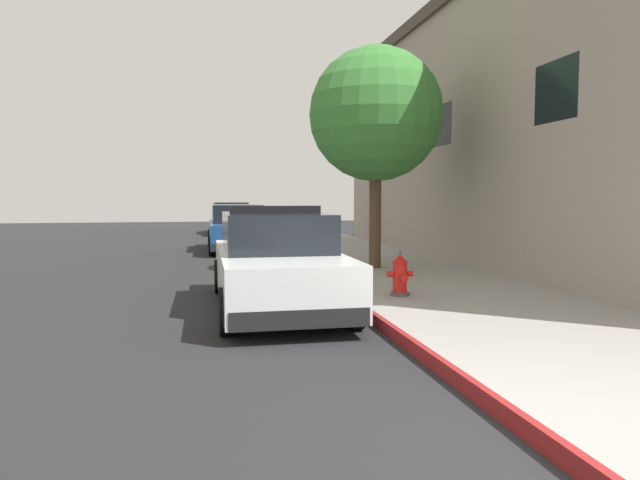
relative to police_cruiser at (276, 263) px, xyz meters
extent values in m
cube|color=#232326|center=(-2.84, 4.04, -0.84)|extent=(34.29, 60.00, 0.20)
cube|color=gray|center=(3.16, 4.04, -0.66)|extent=(3.80, 60.00, 0.17)
cube|color=maroon|center=(1.22, 4.04, -0.66)|extent=(0.08, 60.00, 0.17)
cube|color=gray|center=(8.73, 5.14, 2.64)|extent=(7.35, 18.02, 6.77)
cube|color=#473D33|center=(8.73, 5.14, 6.21)|extent=(7.59, 18.26, 0.36)
cube|color=black|center=(5.09, 0.09, 2.98)|extent=(0.06, 1.30, 1.10)
cube|color=black|center=(5.09, 5.14, 2.98)|extent=(0.06, 1.30, 1.10)
cube|color=black|center=(5.09, 10.18, 2.98)|extent=(0.06, 1.30, 1.10)
cube|color=white|center=(0.00, -0.04, -0.16)|extent=(1.84, 4.80, 0.76)
cube|color=black|center=(0.00, 0.11, 0.52)|extent=(1.64, 2.50, 0.60)
cube|color=black|center=(0.00, -2.38, -0.42)|extent=(1.76, 0.16, 0.24)
cube|color=black|center=(0.00, 2.30, -0.42)|extent=(1.76, 0.16, 0.24)
cylinder|color=black|center=(-0.86, 1.66, -0.42)|extent=(0.22, 0.64, 0.64)
cylinder|color=black|center=(0.86, 1.66, -0.42)|extent=(0.22, 0.64, 0.64)
cylinder|color=black|center=(-0.86, -1.74, -0.42)|extent=(0.22, 0.64, 0.64)
cylinder|color=black|center=(0.86, -1.74, -0.42)|extent=(0.22, 0.64, 0.64)
cube|color=black|center=(0.00, 0.06, 0.88)|extent=(1.48, 0.20, 0.12)
cube|color=red|center=(-0.35, 0.06, 0.88)|extent=(0.44, 0.18, 0.11)
cube|color=#1E33E0|center=(0.35, 0.06, 0.88)|extent=(0.44, 0.18, 0.11)
cube|color=navy|center=(-0.05, 10.38, -0.16)|extent=(1.84, 4.80, 0.76)
cube|color=black|center=(-0.05, 10.53, 0.52)|extent=(1.64, 2.50, 0.60)
cube|color=black|center=(-0.05, 8.04, -0.42)|extent=(1.76, 0.16, 0.24)
cube|color=black|center=(-0.05, 12.72, -0.42)|extent=(1.76, 0.16, 0.24)
cylinder|color=black|center=(-0.91, 12.08, -0.42)|extent=(0.22, 0.64, 0.64)
cylinder|color=black|center=(0.81, 12.08, -0.42)|extent=(0.22, 0.64, 0.64)
cylinder|color=black|center=(-0.91, 8.68, -0.42)|extent=(0.22, 0.64, 0.64)
cylinder|color=black|center=(0.81, 8.68, -0.42)|extent=(0.22, 0.64, 0.64)
cube|color=#B2B5BA|center=(0.16, 19.64, -0.16)|extent=(1.84, 4.80, 0.76)
cube|color=black|center=(0.16, 19.79, 0.52)|extent=(1.64, 2.50, 0.60)
cube|color=black|center=(0.16, 17.30, -0.42)|extent=(1.76, 0.16, 0.24)
cube|color=black|center=(0.16, 21.98, -0.42)|extent=(1.76, 0.16, 0.24)
cylinder|color=black|center=(-0.70, 21.34, -0.42)|extent=(0.22, 0.64, 0.64)
cylinder|color=black|center=(1.02, 21.34, -0.42)|extent=(0.22, 0.64, 0.64)
cylinder|color=black|center=(-0.70, 17.94, -0.42)|extent=(0.22, 0.64, 0.64)
cylinder|color=black|center=(1.02, 17.94, -0.42)|extent=(0.22, 0.64, 0.64)
cylinder|color=#4C4C51|center=(2.06, -0.21, -0.54)|extent=(0.32, 0.32, 0.06)
cylinder|color=red|center=(2.06, -0.21, -0.26)|extent=(0.24, 0.24, 0.50)
cone|color=red|center=(2.06, -0.21, 0.06)|extent=(0.28, 0.28, 0.14)
cylinder|color=#4C4C51|center=(2.06, -0.21, 0.16)|extent=(0.05, 0.05, 0.06)
cylinder|color=red|center=(1.89, -0.21, -0.20)|extent=(0.10, 0.10, 0.10)
cylinder|color=red|center=(2.23, -0.21, -0.20)|extent=(0.10, 0.10, 0.10)
cylinder|color=red|center=(2.06, -0.39, -0.25)|extent=(0.13, 0.12, 0.13)
cylinder|color=brown|center=(2.78, 3.61, 0.67)|extent=(0.28, 0.28, 2.48)
sphere|color=#387A33|center=(2.78, 3.61, 2.99)|extent=(3.09, 3.09, 3.09)
camera|label=1|loc=(-1.15, -9.30, 1.08)|focal=32.22mm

